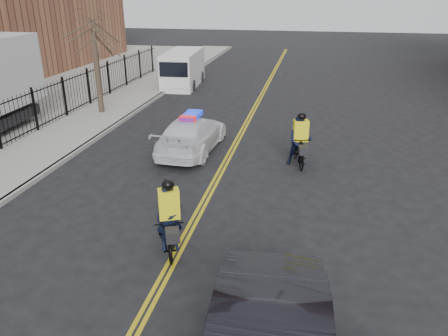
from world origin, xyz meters
TOP-DOWN VIEW (x-y plane):
  - ground at (0.00, 0.00)m, footprint 120.00×120.00m
  - center_line_left at (-0.08, 8.00)m, footprint 0.10×60.00m
  - center_line_right at (0.08, 8.00)m, footprint 0.10×60.00m
  - sidewalk at (-7.50, 8.00)m, footprint 3.00×60.00m
  - curb at (-6.00, 8.00)m, footprint 0.20×60.00m
  - iron_fence at (-9.00, 8.00)m, footprint 0.12×28.00m
  - street_tree at (-7.60, 10.00)m, footprint 3.20×3.20m
  - police_cruiser at (-1.58, 5.69)m, footprint 2.12×4.83m
  - cargo_van at (-5.49, 17.73)m, footprint 2.37×5.49m
  - cyclist_near at (-0.20, -1.36)m, footprint 1.38×2.06m
  - cyclist_far at (2.71, 5.01)m, footprint 1.02×2.05m

SIDE VIEW (x-z plane):
  - ground at x=0.00m, z-range 0.00..0.00m
  - center_line_left at x=-0.08m, z-range 0.00..0.01m
  - center_line_right at x=0.08m, z-range 0.00..0.01m
  - sidewalk at x=-7.50m, z-range 0.00..0.15m
  - curb at x=-6.00m, z-range 0.00..0.15m
  - cyclist_near at x=-0.20m, z-range -0.29..1.62m
  - police_cruiser at x=-1.58m, z-range -0.07..1.47m
  - cyclist_far at x=2.71m, z-range -0.21..1.79m
  - iron_fence at x=-9.00m, z-range 0.00..2.00m
  - cargo_van at x=-5.49m, z-range -0.03..2.22m
  - street_tree at x=-7.60m, z-range 1.13..5.93m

